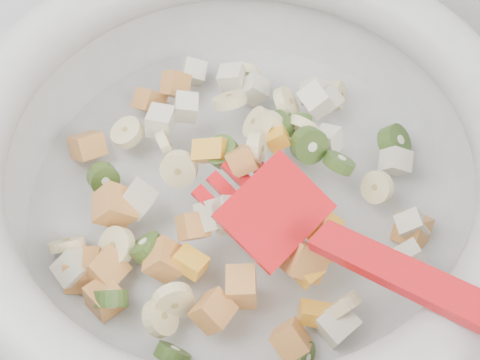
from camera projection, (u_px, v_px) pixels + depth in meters
The scene contains 1 object.
mixing_bowl at pixel (240, 170), 0.51m from camera, with size 0.48×0.40×0.15m.
Camera 1 is at (0.25, 1.25, 1.38)m, focal length 55.00 mm.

